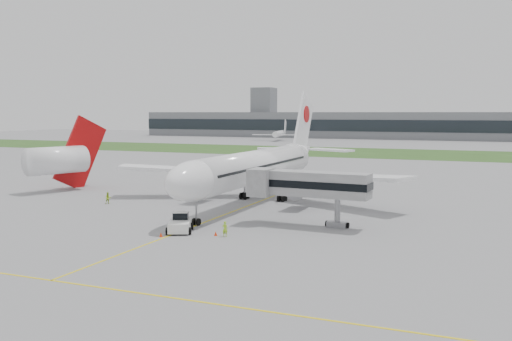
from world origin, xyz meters
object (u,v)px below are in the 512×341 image
at_px(pushback_tug, 180,223).
at_px(jet_bridge, 305,184).
at_px(airliner, 258,166).
at_px(neighbor_aircraft, 60,159).
at_px(ground_crew_near, 225,229).

relative_size(pushback_tug, jet_bridge, 0.32).
distance_m(airliner, jet_bridge, 19.28).
distance_m(airliner, neighbor_aircraft, 37.33).
relative_size(ground_crew_near, neighbor_aircraft, 0.10).
bearing_deg(jet_bridge, ground_crew_near, -121.25).
xyz_separation_m(pushback_tug, neighbor_aircraft, (-37.31, 22.39, 4.59)).
bearing_deg(neighbor_aircraft, pushback_tug, -11.46).
relative_size(jet_bridge, ground_crew_near, 8.66).
xyz_separation_m(airliner, pushback_tug, (-0.00, -23.82, -4.67)).
bearing_deg(pushback_tug, airliner, 65.81).
height_order(jet_bridge, ground_crew_near, jet_bridge).
height_order(pushback_tug, jet_bridge, jet_bridge).
distance_m(pushback_tug, jet_bridge, 15.85).
bearing_deg(pushback_tug, jet_bridge, 11.96).
height_order(airliner, pushback_tug, airliner).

